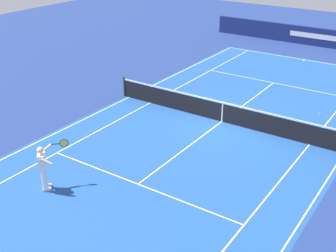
% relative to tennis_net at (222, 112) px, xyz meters
% --- Properties ---
extents(ground_plane, '(60.00, 60.00, 0.00)m').
position_rel_tennis_net_xyz_m(ground_plane, '(0.00, 0.00, -0.49)').
color(ground_plane, navy).
extents(court_slab, '(24.20, 11.40, 0.00)m').
position_rel_tennis_net_xyz_m(court_slab, '(0.00, 0.00, -0.49)').
color(court_slab, '#1E4C93').
rests_on(court_slab, ground_plane).
extents(court_line_markings, '(23.85, 11.05, 0.01)m').
position_rel_tennis_net_xyz_m(court_line_markings, '(0.00, 0.00, -0.49)').
color(court_line_markings, white).
rests_on(court_line_markings, ground_plane).
extents(tennis_net, '(0.10, 11.70, 1.08)m').
position_rel_tennis_net_xyz_m(tennis_net, '(0.00, 0.00, 0.00)').
color(tennis_net, '#2D2D33').
rests_on(tennis_net, ground_plane).
extents(stadium_barrier, '(0.26, 17.00, 1.33)m').
position_rel_tennis_net_xyz_m(stadium_barrier, '(-15.90, -0.00, 0.18)').
color(stadium_barrier, navy).
rests_on(stadium_barrier, ground_plane).
extents(tennis_player_near, '(1.13, 0.75, 1.70)m').
position_rel_tennis_net_xyz_m(tennis_player_near, '(8.40, -2.48, 0.44)').
color(tennis_player_near, white).
rests_on(tennis_player_near, ground_plane).
extents(tennis_ball, '(0.07, 0.07, 0.07)m').
position_rel_tennis_net_xyz_m(tennis_ball, '(-3.36, 3.55, -0.46)').
color(tennis_ball, '#CCE01E').
rests_on(tennis_ball, ground_plane).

